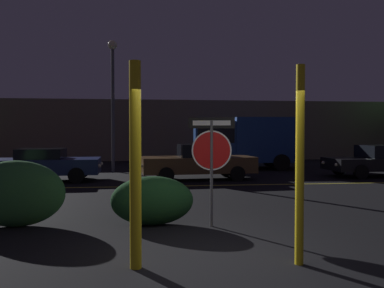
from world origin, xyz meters
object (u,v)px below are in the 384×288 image
object	(u,v)px
yellow_pole_right	(300,165)
street_lamp	(113,86)
stop_sign	(212,150)
passing_car_4	(381,161)
hedge_bush_1	(15,194)
yellow_pole_left	(135,165)
hedge_bush_2	(152,201)
passing_car_3	(199,162)
delivery_truck	(243,140)
passing_car_2	(45,164)

from	to	relation	value
yellow_pole_right	street_lamp	bearing A→B (deg)	106.27
stop_sign	passing_car_4	size ratio (longest dim) A/B	0.46
yellow_pole_right	hedge_bush_1	distance (m)	5.61
yellow_pole_left	yellow_pole_right	world-z (taller)	yellow_pole_left
stop_sign	yellow_pole_left	size ratio (longest dim) A/B	0.76
passing_car_4	street_lamp	size ratio (longest dim) A/B	0.75
stop_sign	hedge_bush_2	bearing A→B (deg)	178.77
passing_car_3	street_lamp	bearing A→B (deg)	41.99
passing_car_3	yellow_pole_left	bearing A→B (deg)	163.17
yellow_pole_left	street_lamp	bearing A→B (deg)	96.87
yellow_pole_left	street_lamp	size ratio (longest dim) A/B	0.45
hedge_bush_1	passing_car_3	distance (m)	8.64
passing_car_3	stop_sign	bearing A→B (deg)	170.12
passing_car_4	delivery_truck	distance (m)	6.66
stop_sign	passing_car_3	bearing A→B (deg)	95.15
hedge_bush_1	passing_car_2	xyz separation A→B (m)	(-1.43, 7.36, -0.00)
stop_sign	hedge_bush_1	bearing A→B (deg)	-175.29
stop_sign	hedge_bush_2	size ratio (longest dim) A/B	1.30
yellow_pole_left	passing_car_4	bearing A→B (deg)	44.45
street_lamp	passing_car_2	bearing A→B (deg)	-123.45
passing_car_4	passing_car_3	bearing A→B (deg)	89.44
passing_car_4	delivery_truck	world-z (taller)	delivery_truck
stop_sign	delivery_truck	size ratio (longest dim) A/B	0.40
passing_car_4	street_lamp	bearing A→B (deg)	72.05
passing_car_3	passing_car_4	world-z (taller)	passing_car_3
yellow_pole_left	passing_car_4	distance (m)	14.37
yellow_pole_right	hedge_bush_1	world-z (taller)	yellow_pole_right
yellow_pole_left	hedge_bush_2	world-z (taller)	yellow_pole_left
delivery_truck	passing_car_2	bearing A→B (deg)	118.75
hedge_bush_2	hedge_bush_1	bearing A→B (deg)	176.75
yellow_pole_left	passing_car_3	xyz separation A→B (m)	(2.17, 9.87, -0.73)
stop_sign	street_lamp	size ratio (longest dim) A/B	0.34
yellow_pole_left	hedge_bush_1	distance (m)	3.70
passing_car_2	passing_car_4	distance (m)	14.19
hedge_bush_2	passing_car_2	size ratio (longest dim) A/B	0.39
passing_car_2	delivery_truck	bearing A→B (deg)	111.73
yellow_pole_left	passing_car_3	size ratio (longest dim) A/B	0.61
stop_sign	passing_car_4	bearing A→B (deg)	52.29
passing_car_3	delivery_truck	world-z (taller)	delivery_truck
hedge_bush_1	street_lamp	size ratio (longest dim) A/B	0.31
yellow_pole_right	yellow_pole_left	bearing A→B (deg)	177.40
passing_car_3	delivery_truck	bearing A→B (deg)	-38.57
stop_sign	hedge_bush_1	distance (m)	4.07
hedge_bush_2	passing_car_3	distance (m)	7.66
passing_car_2	yellow_pole_right	bearing A→B (deg)	28.62
hedge_bush_2	street_lamp	world-z (taller)	street_lamp
delivery_truck	street_lamp	size ratio (longest dim) A/B	0.86
stop_sign	passing_car_2	size ratio (longest dim) A/B	0.51
yellow_pole_right	passing_car_2	distance (m)	11.90
hedge_bush_1	hedge_bush_2	world-z (taller)	hedge_bush_1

